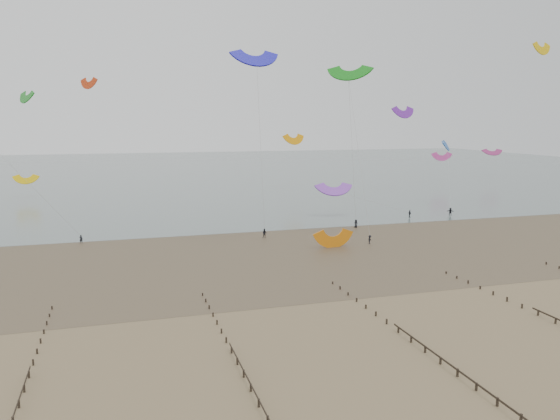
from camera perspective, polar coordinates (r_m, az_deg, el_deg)
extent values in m
plane|color=brown|center=(64.29, 6.26, -10.97)|extent=(500.00, 500.00, 0.00)
plane|color=#475654|center=(257.53, -11.34, 4.10)|extent=(500.00, 500.00, 0.00)
plane|color=#473A28|center=(96.13, -1.89, -4.10)|extent=(500.00, 500.00, 0.00)
ellipsoid|color=slate|center=(80.77, -12.00, -6.89)|extent=(23.60, 14.36, 0.01)
ellipsoid|color=slate|center=(102.51, 4.19, -3.28)|extent=(33.64, 18.32, 0.01)
ellipsoid|color=slate|center=(111.93, 21.72, -2.86)|extent=(19.65, 13.67, 0.01)
ellipsoid|color=slate|center=(99.33, -25.69, -4.59)|extent=(26.95, 14.22, 0.01)
cube|color=black|center=(49.60, -25.62, -17.83)|extent=(0.16, 0.16, 0.71)
cube|color=black|center=(51.94, -25.17, -16.56)|extent=(0.16, 0.16, 0.68)
cube|color=black|center=(54.31, -24.76, -15.39)|extent=(0.16, 0.16, 0.65)
cube|color=black|center=(56.71, -24.39, -14.32)|extent=(0.16, 0.16, 0.62)
cube|color=black|center=(59.12, -24.05, -13.34)|extent=(0.16, 0.16, 0.59)
cube|color=black|center=(61.55, -23.74, -12.43)|extent=(0.16, 0.16, 0.57)
cube|color=black|center=(64.00, -23.45, -11.59)|extent=(0.16, 0.16, 0.54)
cube|color=black|center=(66.46, -23.19, -10.82)|extent=(0.16, 0.16, 0.51)
cube|color=black|center=(68.93, -22.95, -10.10)|extent=(0.16, 0.16, 0.48)
cube|color=black|center=(71.42, -22.72, -9.42)|extent=(0.16, 0.16, 0.45)
cube|color=black|center=(43.10, -1.30, -21.12)|extent=(0.16, 0.16, 0.80)
cube|color=black|center=(45.32, -2.23, -19.52)|extent=(0.16, 0.16, 0.77)
cube|color=black|center=(47.59, -3.07, -18.06)|extent=(0.16, 0.16, 0.74)
cube|color=black|center=(49.89, -3.81, -16.73)|extent=(0.16, 0.16, 0.71)
cube|color=black|center=(52.22, -4.48, -15.52)|extent=(0.16, 0.16, 0.68)
cube|color=black|center=(54.58, -5.09, -14.42)|extent=(0.16, 0.16, 0.65)
cube|color=black|center=(56.96, -5.64, -13.40)|extent=(0.16, 0.16, 0.62)
cube|color=black|center=(59.36, -6.14, -12.46)|extent=(0.16, 0.16, 0.59)
cube|color=black|center=(61.79, -6.60, -11.60)|extent=(0.16, 0.16, 0.57)
cube|color=black|center=(64.23, -7.02, -10.80)|extent=(0.16, 0.16, 0.54)
cube|color=black|center=(66.68, -7.41, -10.06)|extent=(0.16, 0.16, 0.51)
cube|color=black|center=(69.14, -7.77, -9.37)|extent=(0.16, 0.16, 0.48)
cube|color=black|center=(71.62, -8.10, -8.73)|extent=(0.16, 0.16, 0.45)
cube|color=black|center=(46.73, 23.87, -19.35)|extent=(0.16, 0.16, 0.86)
cube|color=black|center=(48.50, 21.76, -18.13)|extent=(0.16, 0.16, 0.83)
cube|color=black|center=(50.35, 19.83, -16.98)|extent=(0.16, 0.16, 0.80)
cube|color=black|center=(52.26, 18.05, -15.90)|extent=(0.16, 0.16, 0.77)
cube|color=black|center=(54.24, 16.43, -14.88)|extent=(0.16, 0.16, 0.74)
cube|color=black|center=(56.27, 14.93, -13.92)|extent=(0.16, 0.16, 0.71)
cube|color=black|center=(58.34, 13.54, -13.03)|extent=(0.16, 0.16, 0.68)
cube|color=black|center=(60.46, 12.27, -12.19)|extent=(0.16, 0.16, 0.65)
cube|color=black|center=(62.62, 11.08, -11.40)|extent=(0.16, 0.16, 0.62)
cube|color=black|center=(64.82, 9.99, -10.66)|extent=(0.16, 0.16, 0.59)
cube|color=black|center=(67.04, 8.97, -9.96)|extent=(0.16, 0.16, 0.57)
cube|color=black|center=(69.30, 8.01, -9.31)|extent=(0.16, 0.16, 0.54)
cube|color=black|center=(71.58, 7.13, -8.70)|extent=(0.16, 0.16, 0.51)
cube|color=black|center=(73.88, 6.30, -8.12)|extent=(0.16, 0.16, 0.48)
cube|color=black|center=(76.20, 5.52, -7.57)|extent=(0.16, 0.16, 0.45)
cube|color=black|center=(48.70, 21.43, -17.65)|extent=(0.06, 32.50, 0.18)
cube|color=black|center=(68.77, 26.85, -10.33)|extent=(0.16, 0.16, 0.68)
cube|color=black|center=(70.57, 25.37, -9.74)|extent=(0.16, 0.16, 0.65)
cube|color=black|center=(72.43, 23.96, -9.17)|extent=(0.16, 0.16, 0.62)
cube|color=black|center=(74.34, 22.64, -8.63)|extent=(0.16, 0.16, 0.59)
cube|color=black|center=(76.29, 21.38, -8.12)|extent=(0.16, 0.16, 0.57)
cube|color=black|center=(78.27, 20.19, -7.62)|extent=(0.16, 0.16, 0.54)
cube|color=black|center=(80.30, 19.06, -7.15)|extent=(0.16, 0.16, 0.51)
cube|color=black|center=(82.36, 17.99, -6.70)|extent=(0.16, 0.16, 0.48)
cube|color=black|center=(84.45, 16.98, -6.27)|extent=(0.16, 0.16, 0.45)
cube|color=black|center=(93.57, 27.15, -5.39)|extent=(0.16, 0.16, 0.48)
cube|color=black|center=(95.42, 26.06, -5.05)|extent=(0.16, 0.16, 0.45)
imported|color=black|center=(107.01, -20.08, -2.87)|extent=(0.62, 0.45, 1.57)
imported|color=black|center=(116.39, 7.94, -1.41)|extent=(0.97, 0.99, 1.73)
imported|color=black|center=(101.29, 9.37, -3.07)|extent=(1.19, 1.14, 1.63)
imported|color=black|center=(105.12, -1.62, -2.45)|extent=(1.04, 0.91, 1.80)
imported|color=black|center=(131.01, 13.40, -0.39)|extent=(0.50, 1.05, 1.75)
imported|color=black|center=(136.45, 17.37, -0.16)|extent=(1.71, 1.44, 1.85)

